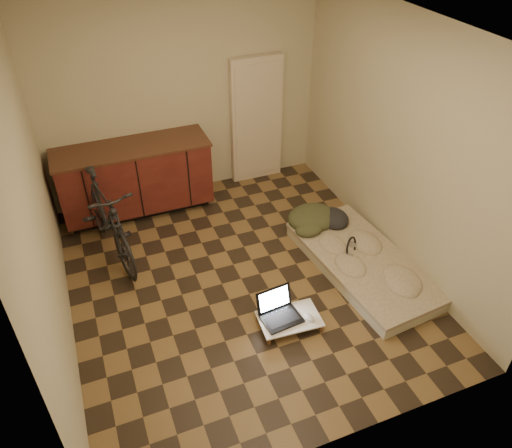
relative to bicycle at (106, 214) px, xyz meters
name	(u,v)px	position (x,y,z in m)	size (l,w,h in m)	color
room_shell	(239,175)	(1.20, -0.97, 0.77)	(3.50, 4.00, 2.60)	brown
cabinets	(135,178)	(0.45, 0.73, -0.07)	(1.84, 0.62, 0.91)	black
appliance_panel	(256,120)	(2.15, 0.97, 0.32)	(0.70, 0.10, 1.70)	beige
bicycle	(106,214)	(0.00, 0.00, 0.00)	(0.48, 1.65, 1.07)	black
futon	(363,263)	(2.50, -1.31, -0.45)	(1.06, 1.93, 0.16)	beige
clothing_pile	(318,213)	(2.34, -0.53, -0.25)	(0.63, 0.52, 0.25)	#373B22
headphones	(351,247)	(2.40, -1.18, -0.29)	(0.27, 0.24, 0.18)	black
lap_desk	(289,319)	(1.40, -1.76, -0.45)	(0.61, 0.42, 0.10)	brown
laptop	(279,312)	(1.32, -1.69, -0.38)	(0.40, 0.36, 0.25)	black
mouse	(310,318)	(1.58, -1.84, -0.42)	(0.07, 0.11, 0.04)	silver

